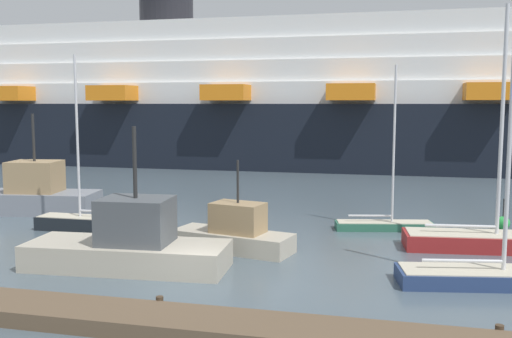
# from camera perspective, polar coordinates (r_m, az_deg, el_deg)

# --- Properties ---
(ground_plane) EXTENTS (600.00, 600.00, 0.00)m
(ground_plane) POSITION_cam_1_polar(r_m,az_deg,el_deg) (21.88, -6.47, -11.53)
(ground_plane) COLOR #4C5B66
(dock_pier) EXTENTS (25.43, 2.27, 0.61)m
(dock_pier) POSITION_cam_1_polar(r_m,az_deg,el_deg) (18.32, -10.89, -14.41)
(dock_pier) COLOR brown
(dock_pier) RESTS_ON ground_plane
(sailboat_0) EXTENTS (5.59, 1.48, 9.28)m
(sailboat_0) POSITION_cam_1_polar(r_m,az_deg,el_deg) (32.20, -16.26, -4.97)
(sailboat_0) COLOR black
(sailboat_0) RESTS_ON ground_plane
(sailboat_1) EXTENTS (6.89, 3.05, 10.84)m
(sailboat_1) POSITION_cam_1_polar(r_m,az_deg,el_deg) (23.52, 21.99, -9.45)
(sailboat_1) COLOR navy
(sailboat_1) RESTS_ON ground_plane
(sailboat_2) EXTENTS (7.35, 2.87, 11.13)m
(sailboat_2) POSITION_cam_1_polar(r_m,az_deg,el_deg) (28.91, 21.54, -6.38)
(sailboat_2) COLOR maroon
(sailboat_2) RESTS_ON ground_plane
(sailboat_3) EXTENTS (5.30, 2.26, 8.73)m
(sailboat_3) POSITION_cam_1_polar(r_m,az_deg,el_deg) (31.84, 12.54, -5.13)
(sailboat_3) COLOR #2D6B51
(sailboat_3) RESTS_ON ground_plane
(fishing_boat_0) EXTENTS (8.44, 3.40, 5.84)m
(fishing_boat_0) POSITION_cam_1_polar(r_m,az_deg,el_deg) (24.39, -12.32, -7.30)
(fishing_boat_0) COLOR #BCB29E
(fishing_boat_0) RESTS_ON ground_plane
(fishing_boat_1) EXTENTS (5.88, 3.11, 4.20)m
(fishing_boat_1) POSITION_cam_1_polar(r_m,az_deg,el_deg) (26.73, -2.14, -6.34)
(fishing_boat_1) COLOR #BCB29E
(fishing_boat_1) RESTS_ON ground_plane
(fishing_boat_2) EXTENTS (8.64, 4.10, 6.12)m
(fishing_boat_2) POSITION_cam_1_polar(r_m,az_deg,el_deg) (38.40, -21.28, -2.38)
(fishing_boat_2) COLOR gray
(fishing_boat_2) RESTS_ON ground_plane
(channel_buoy_0) EXTENTS (0.73, 0.73, 1.69)m
(channel_buoy_0) POSITION_cam_1_polar(r_m,az_deg,el_deg) (33.79, 23.17, -4.91)
(channel_buoy_0) COLOR green
(channel_buoy_0) RESTS_ON ground_plane
(cruise_ship) EXTENTS (121.60, 19.17, 21.52)m
(cruise_ship) POSITION_cam_1_polar(r_m,az_deg,el_deg) (63.81, 9.78, 6.56)
(cruise_ship) COLOR black
(cruise_ship) RESTS_ON ground_plane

